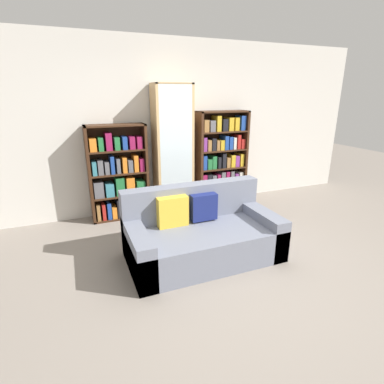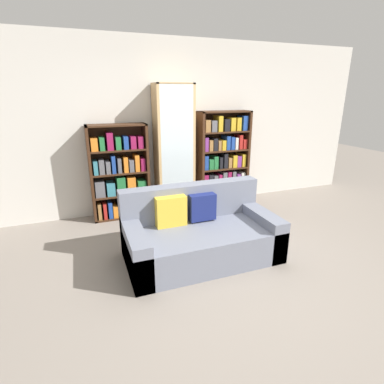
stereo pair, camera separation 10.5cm
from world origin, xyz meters
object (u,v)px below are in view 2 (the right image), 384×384
(couch, at_px, (199,235))
(wine_bottle, at_px, (205,206))
(display_cabinet, at_px, (174,150))
(bookshelf_left, at_px, (120,176))
(bookshelf_right, at_px, (223,160))

(couch, height_order, wine_bottle, couch)
(display_cabinet, distance_m, wine_bottle, 1.03)
(couch, xyz_separation_m, wine_bottle, (0.57, 1.16, -0.13))
(display_cabinet, bearing_deg, wine_bottle, -46.82)
(couch, height_order, bookshelf_left, bookshelf_left)
(wine_bottle, bearing_deg, display_cabinet, 133.18)
(couch, height_order, bookshelf_right, bookshelf_right)
(bookshelf_left, distance_m, bookshelf_right, 1.76)
(couch, relative_size, bookshelf_right, 1.10)
(bookshelf_left, xyz_separation_m, wine_bottle, (1.26, -0.43, -0.52))
(display_cabinet, xyz_separation_m, bookshelf_right, (0.88, 0.02, -0.23))
(bookshelf_left, height_order, wine_bottle, bookshelf_left)
(display_cabinet, height_order, wine_bottle, display_cabinet)
(bookshelf_left, bearing_deg, display_cabinet, -1.06)
(bookshelf_left, xyz_separation_m, bookshelf_right, (1.76, -0.00, 0.11))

